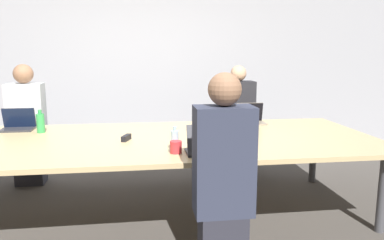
{
  "coord_description": "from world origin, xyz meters",
  "views": [
    {
      "loc": [
        -0.08,
        -3.46,
        1.55
      ],
      "look_at": [
        0.42,
        0.1,
        0.9
      ],
      "focal_mm": 35.0,
      "sensor_mm": 36.0,
      "label": 1
    }
  ],
  "objects": [
    {
      "name": "curtain_wall",
      "position": [
        0.0,
        2.42,
        1.4
      ],
      "size": [
        12.0,
        0.06,
        2.8
      ],
      "color": "#ADADB2",
      "rests_on": "ground_plane"
    },
    {
      "name": "person_near_midright",
      "position": [
        0.47,
        -1.07,
        0.69
      ],
      "size": [
        0.4,
        0.24,
        1.42
      ],
      "rotation": [
        0.0,
        0.0,
        3.14
      ],
      "color": "#2D2D38",
      "rests_on": "ground_plane"
    },
    {
      "name": "person_far_left",
      "position": [
        -1.4,
        1.05,
        0.69
      ],
      "size": [
        0.4,
        0.24,
        1.42
      ],
      "color": "#2D2D38",
      "rests_on": "ground_plane"
    },
    {
      "name": "bottle_near_midright",
      "position": [
        0.19,
        -0.47,
        0.84
      ],
      "size": [
        0.06,
        0.06,
        0.2
      ],
      "color": "#ADD1E0",
      "rests_on": "conference_table"
    },
    {
      "name": "stapler",
      "position": [
        -0.22,
        -0.05,
        0.77
      ],
      "size": [
        0.09,
        0.16,
        0.05
      ],
      "rotation": [
        0.0,
        0.0,
        -0.35
      ],
      "color": "black",
      "rests_on": "conference_table"
    },
    {
      "name": "conference_table",
      "position": [
        0.0,
        0.0,
        0.71
      ],
      "size": [
        4.3,
        1.68,
        0.75
      ],
      "color": "#D6B77F",
      "rests_on": "ground_plane"
    },
    {
      "name": "ground_plane",
      "position": [
        0.0,
        0.0,
        0.0
      ],
      "size": [
        24.0,
        24.0,
        0.0
      ],
      "primitive_type": "plane",
      "color": "#4C4742"
    },
    {
      "name": "person_far_right",
      "position": [
        1.12,
        1.05,
        0.67
      ],
      "size": [
        0.4,
        0.24,
        1.39
      ],
      "color": "#2D2D38",
      "rests_on": "ground_plane"
    },
    {
      "name": "cup_near_midright",
      "position": [
        0.19,
        -0.55,
        0.8
      ],
      "size": [
        0.1,
        0.1,
        0.1
      ],
      "color": "red",
      "rests_on": "conference_table"
    },
    {
      "name": "bottle_far_left",
      "position": [
        -1.08,
        0.42,
        0.85
      ],
      "size": [
        0.08,
        0.08,
        0.23
      ],
      "color": "green",
      "rests_on": "conference_table"
    },
    {
      "name": "laptop_far_left",
      "position": [
        -1.36,
        0.6,
        0.81
      ],
      "size": [
        0.33,
        0.22,
        0.23
      ],
      "color": "#333338",
      "rests_on": "conference_table"
    },
    {
      "name": "laptop_far_right",
      "position": [
        1.16,
        0.61,
        0.82
      ],
      "size": [
        0.31,
        0.23,
        0.23
      ],
      "color": "gray",
      "rests_on": "conference_table"
    },
    {
      "name": "laptop_near_midright",
      "position": [
        0.45,
        -0.62,
        0.82
      ],
      "size": [
        0.35,
        0.25,
        0.25
      ],
      "rotation": [
        0.0,
        0.0,
        3.14
      ],
      "color": "#333338",
      "rests_on": "conference_table"
    }
  ]
}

